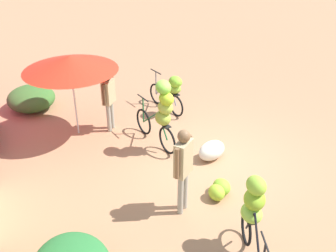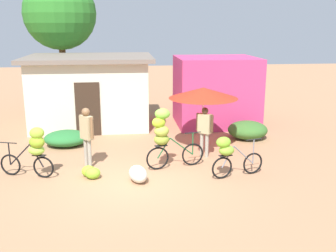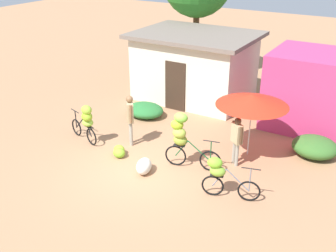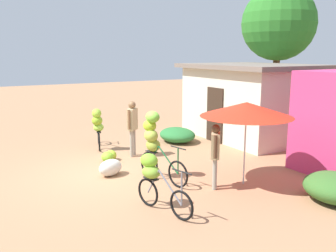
% 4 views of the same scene
% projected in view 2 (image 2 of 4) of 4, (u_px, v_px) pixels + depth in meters
% --- Properties ---
extents(ground_plane, '(60.00, 60.00, 0.00)m').
position_uv_depth(ground_plane, '(133.00, 182.00, 10.50)').
color(ground_plane, '#A67653').
extents(building_low, '(5.00, 3.85, 2.82)m').
position_uv_depth(building_low, '(91.00, 90.00, 16.11)').
color(building_low, beige).
rests_on(building_low, ground).
extents(shop_pink, '(3.20, 2.80, 2.76)m').
position_uv_depth(shop_pink, '(216.00, 91.00, 16.31)').
color(shop_pink, '#C8386F').
rests_on(shop_pink, ground).
extents(tree_behind_building, '(3.27, 3.27, 6.15)m').
position_uv_depth(tree_behind_building, '(60.00, 14.00, 17.90)').
color(tree_behind_building, brown).
rests_on(tree_behind_building, ground).
extents(hedge_bush_front_left, '(1.50, 1.24, 0.53)m').
position_uv_depth(hedge_bush_front_left, '(66.00, 138.00, 13.55)').
color(hedge_bush_front_left, '#2A7134').
rests_on(hedge_bush_front_left, ground).
extents(hedge_bush_front_right, '(1.44, 1.32, 0.64)m').
position_uv_depth(hedge_bush_front_right, '(248.00, 130.00, 14.39)').
color(hedge_bush_front_right, '#376829').
rests_on(hedge_bush_front_right, ground).
extents(market_umbrella, '(2.25, 2.25, 2.07)m').
position_uv_depth(market_umbrella, '(203.00, 93.00, 12.83)').
color(market_umbrella, beige).
rests_on(market_umbrella, ground).
extents(bicycle_leftmost, '(1.53, 0.68, 1.42)m').
position_uv_depth(bicycle_leftmost, '(34.00, 148.00, 10.58)').
color(bicycle_leftmost, black).
rests_on(bicycle_leftmost, ground).
extents(bicycle_near_pile, '(1.72, 0.53, 1.78)m').
position_uv_depth(bicycle_near_pile, '(164.00, 134.00, 11.19)').
color(bicycle_near_pile, black).
rests_on(bicycle_near_pile, ground).
extents(bicycle_center_loaded, '(1.54, 0.56, 1.16)m').
position_uv_depth(bicycle_center_loaded, '(230.00, 153.00, 10.62)').
color(bicycle_center_loaded, black).
rests_on(bicycle_center_loaded, ground).
extents(banana_pile_on_ground, '(0.54, 0.53, 0.31)m').
position_uv_depth(banana_pile_on_ground, '(91.00, 172.00, 10.74)').
color(banana_pile_on_ground, '#95BF2D').
rests_on(banana_pile_on_ground, ground).
extents(produce_sack, '(0.64, 0.81, 0.44)m').
position_uv_depth(produce_sack, '(138.00, 174.00, 10.43)').
color(produce_sack, silver).
rests_on(produce_sack, ground).
extents(person_vendor, '(0.41, 0.46, 1.76)m').
position_uv_depth(person_vendor, '(87.00, 131.00, 11.31)').
color(person_vendor, gray).
rests_on(person_vendor, ground).
extents(person_bystander, '(0.47, 0.41, 1.58)m').
position_uv_depth(person_bystander, '(205.00, 127.00, 12.25)').
color(person_bystander, gray).
rests_on(person_bystander, ground).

